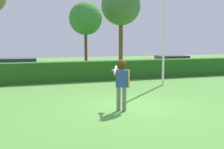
% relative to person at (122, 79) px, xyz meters
% --- Properties ---
extents(ground_plane, '(60.00, 60.00, 0.00)m').
position_rel_person_xyz_m(ground_plane, '(0.47, 0.38, -1.13)').
color(ground_plane, '#528E3A').
extents(person, '(0.52, 0.83, 1.78)m').
position_rel_person_xyz_m(person, '(0.00, 0.00, 0.00)').
color(person, slate).
rests_on(person, ground).
extents(frisbee, '(0.25, 0.24, 0.09)m').
position_rel_person_xyz_m(frisbee, '(-0.03, 0.59, 0.24)').
color(frisbee, white).
extents(lamppost, '(0.24, 0.24, 6.82)m').
position_rel_person_xyz_m(lamppost, '(4.17, 4.68, 2.61)').
color(lamppost, silver).
rests_on(lamppost, ground).
extents(hedge_row, '(20.92, 0.90, 1.16)m').
position_rel_person_xyz_m(hedge_row, '(0.47, 7.65, -0.54)').
color(hedge_row, '#25581B').
rests_on(hedge_row, ground).
extents(parked_car_green, '(4.33, 2.10, 1.25)m').
position_rel_person_xyz_m(parked_car_green, '(-3.10, 10.50, -0.44)').
color(parked_car_green, '#1E6633').
rests_on(parked_car_green, ground).
extents(parked_car_red, '(4.40, 2.28, 1.25)m').
position_rel_person_xyz_m(parked_car_red, '(7.77, 9.90, -0.44)').
color(parked_car_red, '#B21E1E').
rests_on(parked_car_red, ground).
extents(oak_tree, '(3.68, 3.68, 7.43)m').
position_rel_person_xyz_m(oak_tree, '(6.26, 16.69, 4.42)').
color(oak_tree, brown).
rests_on(oak_tree, ground).
extents(willow_tree, '(2.82, 2.82, 5.64)m').
position_rel_person_xyz_m(willow_tree, '(2.55, 15.39, 3.08)').
color(willow_tree, brown).
rests_on(willow_tree, ground).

